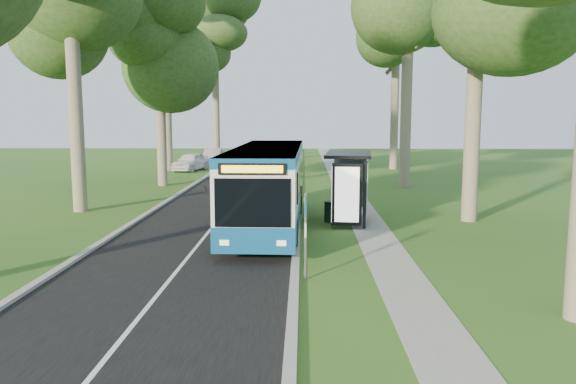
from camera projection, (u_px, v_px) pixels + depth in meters
The scene contains 16 objects.
ground at pixel (296, 253), 18.86m from camera, with size 120.00×120.00×0.00m, color #2B581B.
road at pixel (231, 205), 28.85m from camera, with size 7.00×100.00×0.02m, color black.
kerb_east at pixel (298, 204), 28.75m from camera, with size 0.25×100.00×0.12m, color #9E9B93.
kerb_west at pixel (163, 204), 28.94m from camera, with size 0.25×100.00×0.12m, color #9E9B93.
centre_line at pixel (231, 205), 28.85m from camera, with size 0.12×100.00×0.01m, color white.
footpath at pixel (357, 206), 28.68m from camera, with size 1.50×100.00×0.02m, color gray.
bus at pixel (268, 186), 23.13m from camera, with size 2.81×12.49×3.30m.
bus_stop_sign at pixel (305, 226), 15.60m from camera, with size 0.08×0.34×2.45m.
bus_shelter at pixel (353, 174), 23.56m from camera, with size 2.24×3.67×3.00m.
litter_bin at pixel (330, 211), 24.33m from camera, with size 0.51×0.51×0.89m.
car_white at pixel (191, 162), 46.83m from camera, with size 1.78×4.43×1.51m, color white.
car_silver at pixel (213, 156), 53.65m from camera, with size 1.57×4.51×1.49m, color #ADAFB5.
tree_west_c at pixel (158, 37), 35.63m from camera, with size 5.20×5.20×12.82m.
tree_west_d at pixel (164, 10), 45.12m from camera, with size 5.20×5.20×17.56m.
tree_west_e at pixel (215, 35), 55.03m from camera, with size 5.20×5.20×16.80m.
tree_east_d at pixel (397, 32), 46.79m from camera, with size 5.20×5.20×15.56m.
Camera 1 is at (0.23, -18.41, 4.59)m, focal length 35.00 mm.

